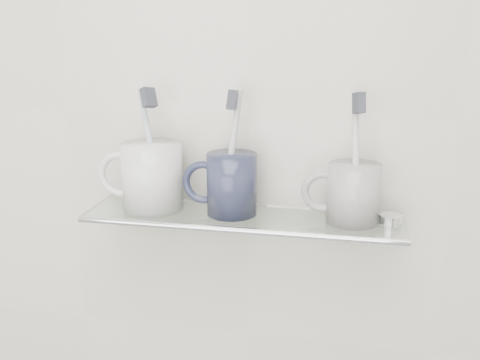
% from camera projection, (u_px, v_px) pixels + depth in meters
% --- Properties ---
extents(wall_back, '(2.50, 0.00, 2.50)m').
position_uv_depth(wall_back, '(250.00, 115.00, 0.86)').
color(wall_back, beige).
rests_on(wall_back, ground).
extents(shelf_glass, '(0.50, 0.12, 0.01)m').
position_uv_depth(shelf_glass, '(242.00, 217.00, 0.84)').
color(shelf_glass, silver).
rests_on(shelf_glass, wall_back).
extents(shelf_rail, '(0.50, 0.01, 0.01)m').
position_uv_depth(shelf_rail, '(235.00, 230.00, 0.79)').
color(shelf_rail, silver).
rests_on(shelf_rail, shelf_glass).
extents(bracket_left, '(0.02, 0.03, 0.02)m').
position_uv_depth(bracket_left, '(129.00, 206.00, 0.93)').
color(bracket_left, silver).
rests_on(bracket_left, wall_back).
extents(bracket_right, '(0.02, 0.03, 0.02)m').
position_uv_depth(bracket_right, '(377.00, 223.00, 0.85)').
color(bracket_right, silver).
rests_on(bracket_right, wall_back).
extents(mug_left, '(0.11, 0.11, 0.11)m').
position_uv_depth(mug_left, '(152.00, 176.00, 0.86)').
color(mug_left, silver).
rests_on(mug_left, shelf_glass).
extents(mug_left_handle, '(0.08, 0.01, 0.08)m').
position_uv_depth(mug_left_handle, '(121.00, 175.00, 0.87)').
color(mug_left_handle, silver).
rests_on(mug_left_handle, mug_left).
extents(toothbrush_left, '(0.06, 0.07, 0.18)m').
position_uv_depth(toothbrush_left, '(151.00, 148.00, 0.85)').
color(toothbrush_left, '#99ADBC').
rests_on(toothbrush_left, mug_left).
extents(bristles_left, '(0.03, 0.03, 0.04)m').
position_uv_depth(bristles_left, '(149.00, 98.00, 0.83)').
color(bristles_left, '#31333D').
rests_on(bristles_left, toothbrush_left).
extents(mug_center, '(0.09, 0.09, 0.10)m').
position_uv_depth(mug_center, '(232.00, 184.00, 0.84)').
color(mug_center, '#1C2036').
rests_on(mug_center, shelf_glass).
extents(mug_center_handle, '(0.07, 0.01, 0.07)m').
position_uv_depth(mug_center_handle, '(204.00, 182.00, 0.85)').
color(mug_center_handle, '#1C2036').
rests_on(mug_center_handle, mug_center).
extents(toothbrush_center, '(0.03, 0.04, 0.19)m').
position_uv_depth(toothbrush_center, '(232.00, 152.00, 0.82)').
color(toothbrush_center, '#B2B2B3').
rests_on(toothbrush_center, mug_center).
extents(bristles_center, '(0.02, 0.03, 0.03)m').
position_uv_depth(bristles_center, '(231.00, 100.00, 0.80)').
color(bristles_center, '#31333D').
rests_on(bristles_center, toothbrush_center).
extents(mug_right, '(0.10, 0.10, 0.09)m').
position_uv_depth(mug_right, '(353.00, 193.00, 0.80)').
color(mug_right, white).
rests_on(mug_right, shelf_glass).
extents(mug_right_handle, '(0.07, 0.01, 0.07)m').
position_uv_depth(mug_right_handle, '(323.00, 192.00, 0.81)').
color(mug_right_handle, white).
rests_on(mug_right_handle, mug_right).
extents(toothbrush_right, '(0.02, 0.05, 0.19)m').
position_uv_depth(toothbrush_right, '(356.00, 157.00, 0.79)').
color(toothbrush_right, beige).
rests_on(toothbrush_right, mug_right).
extents(bristles_right, '(0.02, 0.03, 0.03)m').
position_uv_depth(bristles_right, '(359.00, 103.00, 0.77)').
color(bristles_right, '#31333D').
rests_on(bristles_right, toothbrush_right).
extents(chrome_cap, '(0.03, 0.03, 0.01)m').
position_uv_depth(chrome_cap, '(391.00, 220.00, 0.80)').
color(chrome_cap, silver).
rests_on(chrome_cap, shelf_glass).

